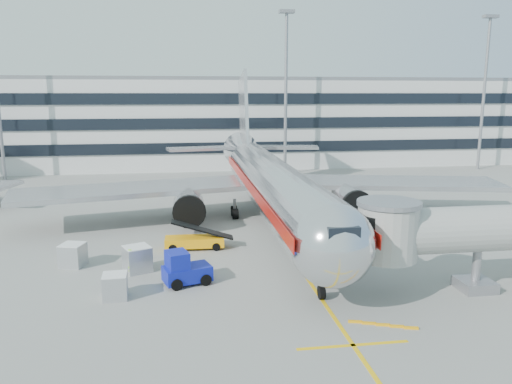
{
  "coord_description": "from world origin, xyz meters",
  "views": [
    {
      "loc": [
        -8.48,
        -36.8,
        12.81
      ],
      "look_at": [
        -1.92,
        7.32,
        4.0
      ],
      "focal_mm": 35.0,
      "sensor_mm": 36.0,
      "label": 1
    }
  ],
  "objects": [
    {
      "name": "ramp_worker",
      "position": [
        -12.32,
        -1.86,
        0.97
      ],
      "size": [
        0.77,
        0.84,
        1.93
      ],
      "primitive_type": "imported",
      "rotation": [
        0.0,
        0.0,
        1.01
      ],
      "color": "#98FF1A",
      "rests_on": "ground"
    },
    {
      "name": "light_mast_east",
      "position": [
        42.0,
        42.0,
        14.88
      ],
      "size": [
        2.4,
        1.2,
        25.45
      ],
      "color": "gray",
      "rests_on": "ground"
    },
    {
      "name": "light_mast_centre",
      "position": [
        8.0,
        42.0,
        14.88
      ],
      "size": [
        2.4,
        1.2,
        25.45
      ],
      "color": "gray",
      "rests_on": "ground"
    },
    {
      "name": "jet_bridge",
      "position": [
        12.18,
        -8.0,
        3.87
      ],
      "size": [
        17.8,
        4.5,
        7.0
      ],
      "color": "silver",
      "rests_on": "ground"
    },
    {
      "name": "ground",
      "position": [
        0.0,
        0.0,
        0.0
      ],
      "size": [
        180.0,
        180.0,
        0.0
      ],
      "primitive_type": "plane",
      "color": "gray",
      "rests_on": "ground"
    },
    {
      "name": "baggage_tug",
      "position": [
        -8.58,
        -4.14,
        1.03
      ],
      "size": [
        3.55,
        2.76,
        2.37
      ],
      "color": "#0E199D",
      "rests_on": "ground"
    },
    {
      "name": "main_jet",
      "position": [
        0.0,
        11.72,
        4.23
      ],
      "size": [
        50.95,
        48.7,
        16.06
      ],
      "color": "silver",
      "rests_on": "ground"
    },
    {
      "name": "belt_loader",
      "position": [
        -7.67,
        3.81,
        0.7
      ],
      "size": [
        5.18,
        2.0,
        2.47
      ],
      "color": "#FDA60A",
      "rests_on": "ground"
    },
    {
      "name": "cargo_container_left",
      "position": [
        -16.87,
        0.78,
        0.87
      ],
      "size": [
        2.02,
        2.02,
        1.74
      ],
      "color": "#ACAEB3",
      "rests_on": "ground"
    },
    {
      "name": "lead_in_line",
      "position": [
        0.0,
        10.0,
        0.01
      ],
      "size": [
        0.25,
        70.0,
        0.01
      ],
      "primitive_type": "cube",
      "color": "yellow",
      "rests_on": "ground"
    },
    {
      "name": "stop_bar",
      "position": [
        0.0,
        -14.0,
        0.01
      ],
      "size": [
        6.0,
        0.25,
        0.01
      ],
      "primitive_type": "cube",
      "color": "yellow",
      "rests_on": "ground"
    },
    {
      "name": "cargo_container_right",
      "position": [
        -11.96,
        -1.07,
        0.94
      ],
      "size": [
        2.32,
        2.32,
        1.88
      ],
      "color": "#ACAEB3",
      "rests_on": "ground"
    },
    {
      "name": "terminal",
      "position": [
        0.0,
        57.95,
        7.8
      ],
      "size": [
        150.0,
        24.25,
        15.6
      ],
      "color": "silver",
      "rests_on": "ground"
    },
    {
      "name": "cargo_container_front",
      "position": [
        -12.94,
        -5.93,
        0.81
      ],
      "size": [
        1.58,
        1.58,
        1.6
      ],
      "color": "#ACAEB3",
      "rests_on": "ground"
    }
  ]
}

